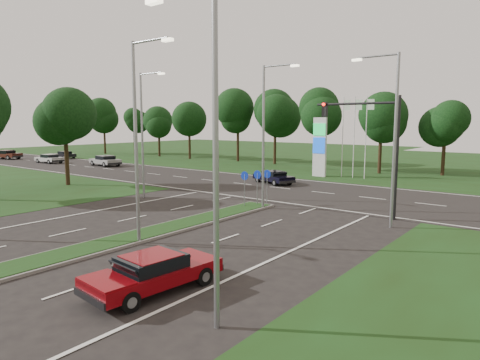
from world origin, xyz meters
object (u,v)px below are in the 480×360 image
Objects in this scene: navy_sedan at (273,177)px; red_sedan at (153,271)px; far_car_b at (49,158)px; far_car_c at (65,155)px; far_car_a at (105,160)px; far_car_d at (5,154)px.

red_sedan is at bearing -133.66° from navy_sedan.
far_car_b reaches higher than far_car_c.
navy_sedan is (-10.56, 23.21, -0.04)m from red_sedan.
far_car_a reaches higher than navy_sedan.
red_sedan is at bearing -117.47° from far_car_c.
far_car_a is at bearing 111.71° from navy_sedan.
navy_sedan is 1.19× the size of far_car_c.
far_car_b is (-9.38, -2.33, -0.06)m from far_car_a.
far_car_c is at bearing -62.89° from far_car_d.
far_car_b reaches higher than navy_sedan.
far_car_a reaches higher than far_car_c.
far_car_a is 0.95× the size of far_car_d.
far_car_c is 8.49m from far_car_d.
far_car_c is (-14.84, 3.07, -0.13)m from far_car_a.
red_sedan reaches higher than far_car_c.
navy_sedan is at bearing -88.90° from far_car_b.
far_car_a is 1.12× the size of far_car_b.
navy_sedan reaches higher than far_car_c.
far_car_a is 1.26× the size of far_car_c.
navy_sedan is 25.53m from far_car_a.
far_car_b is at bearing -134.79° from far_car_c.
far_car_b is at bearing -105.58° from far_car_d.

